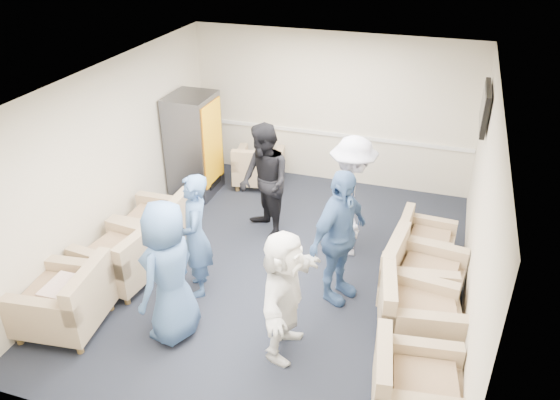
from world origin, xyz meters
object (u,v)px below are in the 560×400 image
(armchair_right_midnear, at_px, (414,313))
(armchair_right_midfar, at_px, (418,278))
(person_back_left, at_px, (264,182))
(armchair_left_near, at_px, (67,302))
(person_mid_left, at_px, (195,236))
(armchair_right_far, at_px, (422,243))
(armchair_right_near, at_px, (412,389))
(armchair_corner, at_px, (258,168))
(person_back_right, at_px, (351,197))
(person_front_left, at_px, (169,272))
(person_mid_right, at_px, (339,238))
(person_front_right, at_px, (284,295))
(armchair_left_far, at_px, (158,226))
(armchair_left_mid, at_px, (123,259))
(vending_machine, at_px, (194,145))

(armchair_right_midnear, xyz_separation_m, armchair_right_midfar, (-0.02, 0.69, 0.00))
(person_back_left, bearing_deg, armchair_left_near, -72.39)
(armchair_left_near, distance_m, person_back_left, 3.18)
(person_mid_left, bearing_deg, armchair_right_far, 95.30)
(armchair_right_near, relative_size, armchair_corner, 1.03)
(person_back_left, xyz_separation_m, person_back_right, (1.32, -0.06, 0.00))
(person_front_left, relative_size, person_mid_left, 1.05)
(person_mid_right, height_order, person_front_right, person_mid_right)
(armchair_left_near, xyz_separation_m, armchair_left_far, (0.16, 1.89, -0.02))
(armchair_corner, bearing_deg, person_back_right, 131.37)
(armchair_left_mid, bearing_deg, armchair_corner, 173.78)
(armchair_left_near, bearing_deg, armchair_left_far, 168.33)
(person_front_left, bearing_deg, person_mid_right, 134.87)
(vending_machine, relative_size, person_front_right, 1.13)
(armchair_left_mid, height_order, person_back_left, person_back_left)
(armchair_left_near, distance_m, person_front_left, 1.38)
(armchair_left_far, height_order, person_mid_right, person_mid_right)
(armchair_corner, distance_m, person_mid_left, 3.17)
(armchair_left_near, bearing_deg, person_back_left, 143.69)
(armchair_left_near, relative_size, armchair_left_far, 1.15)
(armchair_right_near, height_order, person_front_left, person_front_left)
(armchair_left_far, distance_m, person_front_right, 2.85)
(armchair_right_midnear, distance_m, armchair_right_far, 1.65)
(armchair_left_mid, xyz_separation_m, person_front_right, (2.43, -0.55, 0.42))
(armchair_left_near, bearing_deg, armchair_right_far, 118.09)
(armchair_left_far, bearing_deg, armchair_right_near, 62.40)
(armchair_corner, height_order, person_back_right, person_back_right)
(person_mid_left, bearing_deg, person_front_left, -19.42)
(armchair_left_near, relative_size, armchair_corner, 1.09)
(armchair_right_far, distance_m, person_mid_left, 3.22)
(armchair_left_far, distance_m, armchair_right_midfar, 3.78)
(armchair_corner, xyz_separation_m, person_mid_left, (0.29, -3.12, 0.51))
(person_front_left, bearing_deg, armchair_left_near, -68.74)
(person_front_left, height_order, person_back_right, person_back_right)
(vending_machine, bearing_deg, armchair_right_far, -13.36)
(armchair_right_midnear, bearing_deg, armchair_left_near, 96.12)
(armchair_left_mid, relative_size, person_front_right, 0.64)
(armchair_left_far, xyz_separation_m, person_back_right, (2.71, 0.78, 0.54))
(person_mid_right, bearing_deg, person_mid_left, 127.33)
(person_front_right, bearing_deg, person_back_left, 25.38)
(armchair_corner, distance_m, person_front_left, 4.02)
(person_back_left, bearing_deg, person_mid_left, -56.13)
(armchair_left_near, bearing_deg, armchair_right_midfar, 107.40)
(armchair_right_midfar, height_order, person_front_left, person_front_left)
(person_front_right, bearing_deg, person_front_left, 97.22)
(armchair_left_mid, distance_m, person_front_left, 1.41)
(person_back_left, distance_m, person_mid_right, 1.81)
(person_mid_right, bearing_deg, armchair_left_mid, 125.60)
(armchair_right_midfar, relative_size, person_back_left, 0.58)
(armchair_left_mid, height_order, person_mid_left, person_mid_left)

